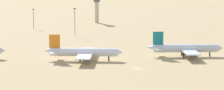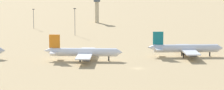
{
  "view_description": "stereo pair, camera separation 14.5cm",
  "coord_description": "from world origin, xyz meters",
  "px_view_note": "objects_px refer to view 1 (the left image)",
  "views": [
    {
      "loc": [
        -19.06,
        -237.59,
        48.35
      ],
      "look_at": [
        -11.09,
        32.24,
        6.0
      ],
      "focal_mm": 84.17,
      "sensor_mm": 36.0,
      "label": 1
    },
    {
      "loc": [
        -18.91,
        -237.59,
        48.35
      ],
      "look_at": [
        -11.09,
        32.24,
        6.0
      ],
      "focal_mm": 84.17,
      "sensor_mm": 36.0,
      "label": 2
    }
  ],
  "objects_px": {
    "light_pole_mid": "(75,20)",
    "light_pole_west": "(33,17)",
    "parked_jet_teal_4": "(185,48)",
    "control_tower": "(97,6)",
    "parked_jet_orange_3": "(83,52)"
  },
  "relations": [
    {
      "from": "control_tower",
      "to": "light_pole_mid",
      "type": "distance_m",
      "value": 77.24
    },
    {
      "from": "parked_jet_teal_4",
      "to": "parked_jet_orange_3",
      "type": "bearing_deg",
      "value": -170.05
    },
    {
      "from": "parked_jet_orange_3",
      "to": "light_pole_mid",
      "type": "xyz_separation_m",
      "value": [
        -7.68,
        92.63,
        6.13
      ]
    },
    {
      "from": "parked_jet_orange_3",
      "to": "light_pole_west",
      "type": "bearing_deg",
      "value": 111.0
    },
    {
      "from": "control_tower",
      "to": "light_pole_west",
      "type": "relative_size",
      "value": 1.51
    },
    {
      "from": "parked_jet_teal_4",
      "to": "light_pole_west",
      "type": "distance_m",
      "value": 152.66
    },
    {
      "from": "light_pole_mid",
      "to": "control_tower",
      "type": "bearing_deg",
      "value": 78.91
    },
    {
      "from": "control_tower",
      "to": "light_pole_west",
      "type": "distance_m",
      "value": 60.25
    },
    {
      "from": "parked_jet_orange_3",
      "to": "parked_jet_teal_4",
      "type": "relative_size",
      "value": 1.0
    },
    {
      "from": "light_pole_mid",
      "to": "parked_jet_teal_4",
      "type": "bearing_deg",
      "value": -53.76
    },
    {
      "from": "light_pole_west",
      "to": "control_tower",
      "type": "bearing_deg",
      "value": 38.38
    },
    {
      "from": "light_pole_mid",
      "to": "light_pole_west",
      "type": "bearing_deg",
      "value": 129.97
    },
    {
      "from": "parked_jet_teal_4",
      "to": "light_pole_mid",
      "type": "distance_m",
      "value": 102.67
    },
    {
      "from": "parked_jet_orange_3",
      "to": "parked_jet_teal_4",
      "type": "height_order",
      "value": "parked_jet_teal_4"
    },
    {
      "from": "parked_jet_orange_3",
      "to": "control_tower",
      "type": "relative_size",
      "value": 1.81
    }
  ]
}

